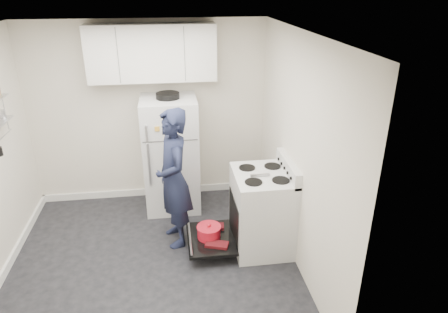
{
  "coord_description": "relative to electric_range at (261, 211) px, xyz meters",
  "views": [
    {
      "loc": [
        0.28,
        -3.73,
        2.94
      ],
      "look_at": [
        0.88,
        0.47,
        1.05
      ],
      "focal_mm": 32.0,
      "sensor_mm": 36.0,
      "label": 1
    }
  ],
  "objects": [
    {
      "name": "room",
      "position": [
        -1.29,
        -0.12,
        0.74
      ],
      "size": [
        3.21,
        3.21,
        2.51
      ],
      "color": "black",
      "rests_on": "ground"
    },
    {
      "name": "electric_range",
      "position": [
        0.0,
        0.0,
        0.0
      ],
      "size": [
        0.66,
        0.76,
        1.1
      ],
      "color": "silver",
      "rests_on": "ground"
    },
    {
      "name": "open_oven_door",
      "position": [
        -0.6,
        0.0,
        -0.28
      ],
      "size": [
        0.55,
        0.7,
        0.22
      ],
      "color": "black",
      "rests_on": "ground"
    },
    {
      "name": "refrigerator",
      "position": [
        -1.0,
        1.1,
        0.32
      ],
      "size": [
        0.72,
        0.74,
        1.63
      ],
      "color": "silver",
      "rests_on": "ground"
    },
    {
      "name": "upper_cabinets",
      "position": [
        -1.16,
        1.28,
        1.63
      ],
      "size": [
        1.6,
        0.33,
        0.7
      ],
      "primitive_type": "cube",
      "color": "silver",
      "rests_on": "room"
    },
    {
      "name": "person",
      "position": [
        -0.99,
        0.24,
        0.37
      ],
      "size": [
        0.52,
        0.68,
        1.68
      ],
      "primitive_type": "imported",
      "rotation": [
        0.0,
        0.0,
        -1.36
      ],
      "color": "#181D36",
      "rests_on": "ground"
    }
  ]
}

